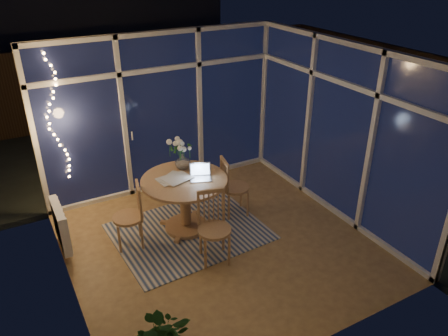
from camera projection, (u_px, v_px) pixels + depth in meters
The scene contains 24 objects.
floor at pixel (221, 243), 6.11m from camera, with size 4.00×4.00×0.00m, color olive.
ceiling at pixel (220, 56), 4.93m from camera, with size 4.00×4.00×0.00m, color white.
wall_back at pixel (162, 113), 7.08m from camera, with size 4.00×0.04×2.60m, color silver.
wall_front at pixel (325, 244), 3.96m from camera, with size 4.00×0.04×2.60m, color silver.
wall_left at pixel (56, 199), 4.66m from camera, with size 0.04×4.00×2.60m, color silver.
wall_right at pixel (340, 131), 6.38m from camera, with size 0.04×4.00×2.60m, color silver.
window_wall_back at pixel (163, 113), 7.05m from camera, with size 4.00×0.10×2.60m, color silver.
window_wall_right at pixel (338, 131), 6.36m from camera, with size 0.10×4.00×2.60m, color silver.
radiator at pixel (60, 226), 5.80m from camera, with size 0.10×0.70×0.58m, color silver.
fairy_lights at pixel (55, 119), 6.17m from camera, with size 0.24×0.10×1.85m, color #F7B062, non-canonical shape.
garden_patio at pixel (138, 126), 10.25m from camera, with size 12.00×6.00×0.10m, color black.
garden_fence at pixel (106, 84), 9.99m from camera, with size 11.00×0.08×1.80m, color #372314.
neighbour_roof at pixel (81, 8), 11.87m from camera, with size 7.00×3.00×2.20m, color #2F3139.
garden_shrubs at pixel (97, 140), 8.21m from camera, with size 0.90×0.90×0.90m, color black.
rug at pixel (189, 231), 6.35m from camera, with size 2.08×1.66×0.01m, color beige.
dining_table at pixel (185, 204), 6.25m from camera, with size 1.21×1.21×0.82m, color #996745.
chair_left at pixel (128, 216), 5.87m from camera, with size 0.44×0.44×0.95m, color #996745.
chair_right at pixel (235, 186), 6.58m from camera, with size 0.45×0.45×0.96m, color #996745.
chair_front at pixel (214, 229), 5.57m from camera, with size 0.46×0.46×0.99m, color #996745.
laptop at pixel (201, 172), 6.01m from camera, with size 0.29×0.26×0.21m, color #BBBBC0, non-canonical shape.
flower_vase at pixel (183, 162), 6.30m from camera, with size 0.20×0.20×0.21m, color white.
bowl at pixel (201, 167), 6.36m from camera, with size 0.15×0.15×0.04m, color white.
newspapers at pixel (175, 179), 6.04m from camera, with size 0.38×0.29×0.02m, color silver.
phone at pixel (194, 178), 6.07m from camera, with size 0.11×0.06×0.01m, color black.
Camera 1 is at (-2.36, -4.37, 3.71)m, focal length 35.00 mm.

